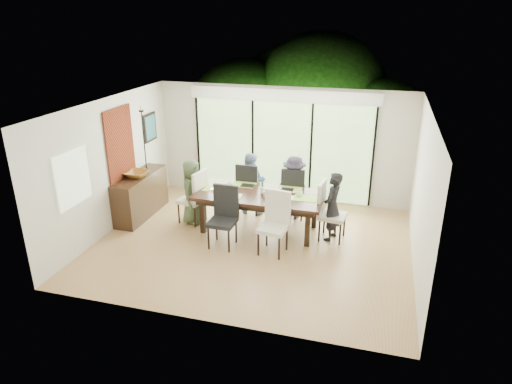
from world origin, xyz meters
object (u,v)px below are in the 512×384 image
(person_far_left, at_px, (250,183))
(laptop, at_px, (218,191))
(chair_left_end, at_px, (191,196))
(bowl, at_px, (136,174))
(chair_far_right, at_px, (294,191))
(chair_near_left, at_px, (222,218))
(person_right_end, at_px, (332,207))
(sideboard, at_px, (141,195))
(cup_b, at_px, (265,194))
(cup_c, at_px, (299,193))
(chair_near_right, at_px, (273,224))
(chair_far_left, at_px, (250,187))
(vase, at_px, (262,190))
(person_far_right, at_px, (294,187))
(cup_a, at_px, (229,185))
(person_left_end, at_px, (192,192))
(table_top, at_px, (259,195))
(chair_right_end, at_px, (333,212))

(person_far_left, relative_size, laptop, 3.91)
(chair_left_end, xyz_separation_m, bowl, (-1.22, -0.08, 0.41))
(chair_left_end, bearing_deg, bowl, -74.59)
(chair_far_right, xyz_separation_m, chair_near_left, (-1.05, -1.72, 0.00))
(person_right_end, height_order, sideboard, person_right_end)
(chair_far_right, distance_m, cup_b, 1.06)
(cup_c, xyz_separation_m, bowl, (-3.52, -0.18, 0.14))
(chair_near_left, bearing_deg, chair_left_end, 140.57)
(chair_far_right, height_order, chair_near_right, same)
(chair_far_left, relative_size, vase, 9.17)
(vase, bearing_deg, person_far_left, 122.66)
(person_far_right, bearing_deg, bowl, 24.16)
(person_right_end, relative_size, person_far_right, 1.00)
(person_far_right, bearing_deg, sideboard, 22.52)
(chair_far_left, relative_size, cup_a, 8.87)
(chair_left_end, xyz_separation_m, chair_far_right, (2.05, 0.85, 0.00))
(chair_far_left, bearing_deg, person_left_end, 40.72)
(person_right_end, xyz_separation_m, person_far_left, (-1.93, 0.83, 0.00))
(person_left_end, distance_m, bowl, 1.28)
(table_top, distance_m, chair_near_right, 1.02)
(table_top, xyz_separation_m, chair_right_end, (1.50, 0.00, -0.18))
(cup_c, bearing_deg, table_top, -172.87)
(cup_c, bearing_deg, person_far_right, 108.90)
(chair_right_end, distance_m, cup_b, 1.38)
(person_right_end, bearing_deg, person_far_left, -98.48)
(person_left_end, xyz_separation_m, sideboard, (-1.24, 0.02, -0.23))
(chair_far_left, height_order, person_far_left, person_far_left)
(laptop, relative_size, sideboard, 0.21)
(cup_b, distance_m, bowl, 2.88)
(person_far_right, xyz_separation_m, sideboard, (-3.27, -0.81, -0.23))
(chair_left_end, height_order, cup_c, chair_left_end)
(chair_left_end, distance_m, cup_c, 2.32)
(cup_a, distance_m, cup_c, 1.50)
(chair_far_right, bearing_deg, sideboard, 10.73)
(person_left_end, xyz_separation_m, person_right_end, (2.96, 0.00, 0.00))
(chair_near_left, height_order, person_far_left, person_far_left)
(person_right_end, relative_size, bowl, 2.80)
(person_far_right, relative_size, cup_b, 12.90)
(person_far_left, height_order, vase, person_far_left)
(bowl, bearing_deg, chair_right_end, 1.09)
(cup_b, distance_m, cup_c, 0.68)
(table_top, height_order, cup_b, cup_b)
(chair_far_left, bearing_deg, person_far_left, 91.19)
(chair_right_end, relative_size, chair_near_left, 1.00)
(chair_left_end, xyz_separation_m, person_far_right, (2.05, 0.83, 0.10))
(chair_right_end, bearing_deg, cup_a, 91.88)
(cup_b, height_order, sideboard, sideboard)
(person_far_right, distance_m, cup_c, 0.79)
(person_far_right, distance_m, vase, 0.94)
(chair_near_left, relative_size, sideboard, 0.71)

